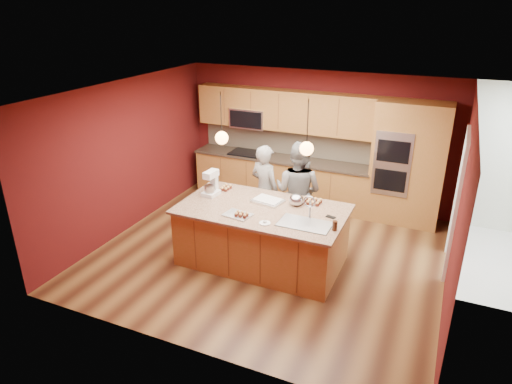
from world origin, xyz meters
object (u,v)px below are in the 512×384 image
at_px(island, 263,235).
at_px(mixing_bowl, 296,200).
at_px(person_left, 265,190).
at_px(person_right, 298,192).
at_px(stand_mixer, 211,185).

relative_size(island, mixing_bowl, 11.38).
bearing_deg(person_left, person_right, -161.47).
distance_m(person_left, stand_mixer, 1.08).
bearing_deg(mixing_bowl, island, -143.80).
bearing_deg(stand_mixer, person_left, 58.34).
height_order(island, person_right, person_right).
relative_size(island, stand_mixer, 6.22).
height_order(stand_mixer, mixing_bowl, stand_mixer).
bearing_deg(mixing_bowl, stand_mixer, -173.25).
height_order(island, mixing_bowl, island).
bearing_deg(island, stand_mixer, 171.45).
xyz_separation_m(person_right, stand_mixer, (-1.23, -0.83, 0.24)).
distance_m(person_right, stand_mixer, 1.50).
xyz_separation_m(person_right, mixing_bowl, (0.20, -0.66, 0.15)).
bearing_deg(person_left, island, 129.76).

